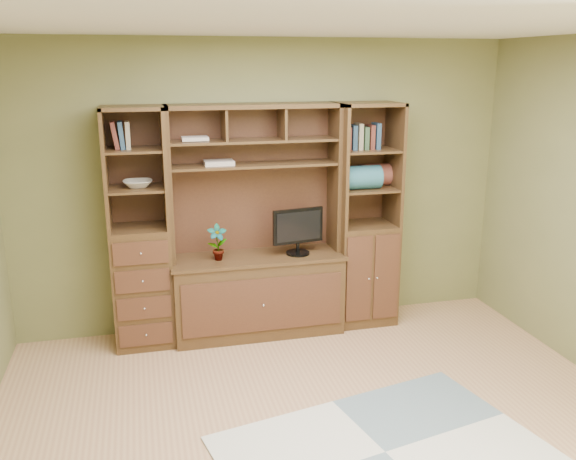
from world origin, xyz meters
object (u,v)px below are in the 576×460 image
object	(u,v)px
center_hutch	(257,224)
left_tower	(139,230)
right_tower	(365,216)
monitor	(298,223)

from	to	relation	value
center_hutch	left_tower	size ratio (longest dim) A/B	1.00
center_hutch	left_tower	distance (m)	1.00
center_hutch	right_tower	distance (m)	1.03
center_hutch	right_tower	world-z (taller)	same
center_hutch	monitor	bearing A→B (deg)	-5.50
center_hutch	right_tower	xyz separation A→B (m)	(1.02, 0.04, 0.00)
right_tower	monitor	size ratio (longest dim) A/B	3.57
center_hutch	left_tower	xyz separation A→B (m)	(-1.00, 0.04, 0.00)
center_hutch	right_tower	size ratio (longest dim) A/B	1.00
left_tower	monitor	distance (m)	1.37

